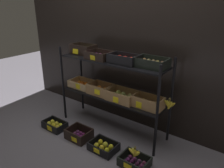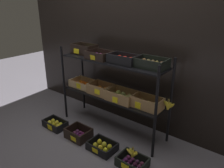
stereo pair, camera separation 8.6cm
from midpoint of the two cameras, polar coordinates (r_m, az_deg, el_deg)
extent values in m
plane|color=slate|center=(3.16, 0.79, -11.30)|extent=(10.00, 10.00, 0.00)
cube|color=black|center=(3.04, 5.48, 10.50)|extent=(3.89, 0.12, 2.28)
cylinder|color=black|center=(3.26, -11.68, 0.07)|extent=(0.03, 0.03, 1.10)
cylinder|color=black|center=(2.41, 12.28, -7.84)|extent=(0.03, 0.03, 1.10)
cylinder|color=black|center=(3.50, -6.93, 1.85)|extent=(0.03, 0.03, 1.10)
cylinder|color=black|center=(2.72, 15.92, -4.63)|extent=(0.03, 0.03, 1.10)
cube|color=black|center=(2.93, 0.84, -3.30)|extent=(1.45, 0.35, 0.02)
cube|color=black|center=(2.76, 0.89, 5.95)|extent=(1.45, 0.35, 0.02)
cube|color=tan|center=(3.25, -6.73, -0.63)|extent=(0.36, 0.25, 0.01)
cube|color=tan|center=(3.15, -8.28, -0.35)|extent=(0.36, 0.02, 0.09)
cube|color=tan|center=(3.31, -5.32, 0.83)|extent=(0.36, 0.02, 0.09)
cube|color=tan|center=(3.35, -8.89, 0.91)|extent=(0.02, 0.22, 0.09)
cube|color=tan|center=(3.11, -4.49, -0.45)|extent=(0.02, 0.22, 0.09)
sphere|color=orange|center=(3.27, -8.52, 0.13)|extent=(0.06, 0.06, 0.06)
sphere|color=orange|center=(3.23, -7.67, -0.12)|extent=(0.06, 0.06, 0.06)
sphere|color=orange|center=(3.19, -6.81, -0.35)|extent=(0.06, 0.06, 0.06)
sphere|color=orange|center=(3.14, -6.04, -0.67)|extent=(0.06, 0.06, 0.06)
sphere|color=orange|center=(3.32, -7.50, 0.53)|extent=(0.06, 0.06, 0.06)
sphere|color=orange|center=(3.29, -6.72, 0.32)|extent=(0.06, 0.06, 0.06)
sphere|color=orange|center=(3.24, -5.80, 0.06)|extent=(0.06, 0.06, 0.06)
sphere|color=orange|center=(3.19, -4.92, -0.25)|extent=(0.06, 0.06, 0.06)
cube|color=yellow|center=(3.12, -7.97, -0.54)|extent=(0.08, 0.01, 0.08)
cube|color=#A87F51|center=(3.01, -2.15, -2.31)|extent=(0.32, 0.23, 0.01)
cube|color=#A87F51|center=(2.90, -3.56, -1.72)|extent=(0.32, 0.02, 0.13)
cube|color=#A87F51|center=(3.06, -0.84, -0.48)|extent=(0.32, 0.02, 0.13)
cube|color=#A87F51|center=(3.08, -4.35, -0.41)|extent=(0.02, 0.20, 0.13)
cube|color=#A87F51|center=(2.89, 0.16, -1.80)|extent=(0.02, 0.20, 0.13)
sphere|color=orange|center=(3.01, -3.34, -1.44)|extent=(0.07, 0.07, 0.07)
sphere|color=orange|center=(2.94, -1.68, -1.99)|extent=(0.07, 0.07, 0.07)
sphere|color=orange|center=(3.05, -2.53, -1.09)|extent=(0.07, 0.07, 0.07)
sphere|color=orange|center=(2.98, -0.90, -1.60)|extent=(0.07, 0.07, 0.07)
cube|color=yellow|center=(2.87, -3.07, -2.03)|extent=(0.09, 0.01, 0.07)
cube|color=#A87F51|center=(2.81, 3.44, -4.13)|extent=(0.38, 0.26, 0.01)
cube|color=#A87F51|center=(2.69, 2.00, -3.71)|extent=(0.38, 0.02, 0.12)
cube|color=#A87F51|center=(2.87, 4.85, -2.12)|extent=(0.38, 0.02, 0.12)
cube|color=#A87F51|center=(2.87, 0.54, -1.99)|extent=(0.02, 0.22, 0.12)
cube|color=#A87F51|center=(2.69, 6.62, -3.84)|extent=(0.02, 0.22, 0.12)
ellipsoid|color=#ABB256|center=(2.80, 1.49, -3.00)|extent=(0.07, 0.07, 0.09)
ellipsoid|color=#BABA54|center=(2.76, 3.01, -3.41)|extent=(0.07, 0.07, 0.09)
ellipsoid|color=#ACBC56|center=(2.71, 4.57, -3.91)|extent=(0.07, 0.07, 0.09)
ellipsoid|color=#BAC452|center=(2.86, 2.50, -2.47)|extent=(0.07, 0.07, 0.09)
ellipsoid|color=#A8B560|center=(2.81, 3.82, -2.91)|extent=(0.07, 0.07, 0.09)
ellipsoid|color=tan|center=(2.77, 5.48, -3.40)|extent=(0.07, 0.07, 0.09)
cube|color=yellow|center=(2.70, 1.69, -4.14)|extent=(0.08, 0.01, 0.07)
cube|color=#A87F51|center=(2.65, 10.07, -6.00)|extent=(0.36, 0.21, 0.01)
cube|color=#A87F51|center=(2.55, 9.13, -5.41)|extent=(0.36, 0.02, 0.13)
cube|color=#A87F51|center=(2.70, 11.14, -3.95)|extent=(0.36, 0.02, 0.13)
cube|color=#A87F51|center=(2.70, 7.00, -3.72)|extent=(0.02, 0.17, 0.13)
cube|color=#A87F51|center=(2.56, 13.52, -5.63)|extent=(0.02, 0.17, 0.13)
sphere|color=gold|center=(2.65, 8.35, -4.88)|extent=(0.07, 0.07, 0.07)
sphere|color=#D1C14C|center=(2.61, 9.93, -5.42)|extent=(0.07, 0.07, 0.07)
sphere|color=gold|center=(2.58, 11.48, -5.86)|extent=(0.07, 0.07, 0.07)
sphere|color=#E1C748|center=(2.69, 8.85, -4.58)|extent=(0.07, 0.07, 0.07)
sphere|color=#E6C458|center=(2.65, 10.35, -5.02)|extent=(0.07, 0.07, 0.07)
sphere|color=gold|center=(2.62, 12.02, -5.51)|extent=(0.07, 0.07, 0.07)
cube|color=yellow|center=(2.58, 7.68, -5.53)|extent=(0.07, 0.01, 0.08)
cube|color=black|center=(3.14, -6.45, 7.96)|extent=(0.35, 0.22, 0.01)
cube|color=black|center=(3.05, -7.82, 8.86)|extent=(0.35, 0.02, 0.13)
cube|color=black|center=(3.19, -5.23, 9.50)|extent=(0.35, 0.02, 0.13)
cube|color=black|center=(3.24, -8.63, 9.52)|extent=(0.02, 0.18, 0.13)
cube|color=black|center=(3.01, -4.20, 8.82)|extent=(0.02, 0.18, 0.13)
sphere|color=#85BC33|center=(3.17, -7.91, 8.80)|extent=(0.07, 0.07, 0.07)
sphere|color=#92BA45|center=(3.11, -6.84, 8.64)|extent=(0.07, 0.07, 0.07)
sphere|color=#95BB3B|center=(3.05, -5.68, 8.44)|extent=(0.07, 0.07, 0.07)
sphere|color=#83C944|center=(3.20, -7.25, 8.96)|extent=(0.07, 0.07, 0.07)
sphere|color=#86BB40|center=(3.14, -6.15, 8.80)|extent=(0.07, 0.07, 0.07)
sphere|color=#87B538|center=(3.09, -5.04, 8.61)|extent=(0.07, 0.07, 0.07)
cube|color=yellow|center=(3.08, -8.51, 8.56)|extent=(0.10, 0.01, 0.07)
cube|color=black|center=(2.85, -2.41, 6.72)|extent=(0.32, 0.25, 0.01)
cube|color=black|center=(2.75, -4.02, 7.27)|extent=(0.32, 0.02, 0.09)
cube|color=black|center=(2.92, -0.93, 8.15)|extent=(0.32, 0.02, 0.09)
cube|color=black|center=(2.93, -4.74, 8.14)|extent=(0.02, 0.22, 0.09)
cube|color=black|center=(2.74, 0.04, 7.27)|extent=(0.02, 0.22, 0.09)
sphere|color=#6B2F4B|center=(2.86, -4.56, 7.36)|extent=(0.05, 0.05, 0.05)
sphere|color=#592554|center=(2.82, -3.62, 7.18)|extent=(0.05, 0.05, 0.05)
sphere|color=#552F52|center=(2.78, -2.77, 7.00)|extent=(0.05, 0.05, 0.05)
sphere|color=#5E2B45|center=(2.74, -1.68, 6.80)|extent=(0.05, 0.05, 0.05)
sphere|color=#632154|center=(2.90, -3.72, 7.57)|extent=(0.05, 0.05, 0.05)
sphere|color=#62235C|center=(2.86, -2.88, 7.41)|extent=(0.05, 0.05, 0.05)
sphere|color=#6A254A|center=(2.82, -1.97, 7.23)|extent=(0.05, 0.05, 0.05)
sphere|color=#6A195D|center=(2.78, -0.98, 7.02)|extent=(0.05, 0.05, 0.05)
sphere|color=#5A1E5D|center=(2.94, -3.13, 7.77)|extent=(0.05, 0.05, 0.05)
sphere|color=#622546|center=(2.90, -2.18, 7.62)|extent=(0.05, 0.05, 0.05)
sphere|color=#5C2248|center=(2.86, -1.20, 7.43)|extent=(0.05, 0.05, 0.05)
sphere|color=#581B4E|center=(2.82, -0.22, 7.25)|extent=(0.05, 0.05, 0.05)
cube|color=yellow|center=(2.75, -4.19, 6.86)|extent=(0.08, 0.01, 0.06)
cube|color=black|center=(2.64, 3.91, 5.53)|extent=(0.37, 0.22, 0.01)
cube|color=black|center=(2.54, 2.65, 6.26)|extent=(0.37, 0.02, 0.10)
cube|color=black|center=(2.71, 5.16, 7.10)|extent=(0.37, 0.02, 0.10)
cube|color=black|center=(2.72, 0.89, 7.28)|extent=(0.02, 0.18, 0.10)
cube|color=black|center=(2.53, 7.21, 6.05)|extent=(0.02, 0.18, 0.10)
sphere|color=red|center=(2.66, 1.93, 6.60)|extent=(0.07, 0.07, 0.07)
sphere|color=red|center=(2.61, 3.54, 6.29)|extent=(0.07, 0.07, 0.07)
sphere|color=red|center=(2.56, 5.16, 5.94)|extent=(0.07, 0.07, 0.07)
sphere|color=red|center=(2.70, 2.81, 6.82)|extent=(0.07, 0.07, 0.07)
sphere|color=red|center=(2.65, 4.27, 6.53)|extent=(0.07, 0.07, 0.07)
sphere|color=red|center=(2.60, 5.97, 6.20)|extent=(0.07, 0.07, 0.07)
cube|color=black|center=(2.52, 11.00, 4.42)|extent=(0.37, 0.25, 0.01)
cube|color=black|center=(2.40, 9.76, 5.03)|extent=(0.37, 0.02, 0.10)
cube|color=black|center=(2.61, 12.31, 6.12)|extent=(0.37, 0.02, 0.10)
cube|color=black|center=(2.59, 7.60, 6.31)|extent=(0.02, 0.22, 0.10)
cube|color=black|center=(2.43, 14.78, 4.83)|extent=(0.02, 0.22, 0.10)
ellipsoid|color=brown|center=(2.53, 8.33, 5.57)|extent=(0.05, 0.05, 0.07)
ellipsoid|color=brown|center=(2.50, 9.54, 5.33)|extent=(0.05, 0.05, 0.07)
ellipsoid|color=brown|center=(2.47, 10.71, 5.08)|extent=(0.05, 0.05, 0.07)
ellipsoid|color=brown|center=(2.45, 11.78, 4.86)|extent=(0.05, 0.05, 0.07)
ellipsoid|color=brown|center=(2.43, 13.08, 4.59)|extent=(0.05, 0.05, 0.07)
ellipsoid|color=brown|center=(2.60, 9.27, 5.95)|extent=(0.05, 0.05, 0.07)
ellipsoid|color=brown|center=(2.57, 10.41, 5.71)|extent=(0.05, 0.05, 0.07)
ellipsoid|color=brown|center=(2.54, 11.56, 5.48)|extent=(0.05, 0.05, 0.07)
ellipsoid|color=brown|center=(2.52, 12.57, 5.23)|extent=(0.05, 0.05, 0.07)
ellipsoid|color=brown|center=(2.50, 13.80, 5.02)|extent=(0.05, 0.05, 0.07)
cylinder|color=brown|center=(2.53, 15.55, -4.08)|extent=(0.02, 0.02, 0.02)
ellipsoid|color=yellow|center=(2.58, 14.94, -5.23)|extent=(0.10, 0.03, 0.10)
ellipsoid|color=yellow|center=(2.56, 15.13, -5.42)|extent=(0.07, 0.03, 0.12)
ellipsoid|color=gold|center=(2.57, 15.44, -5.43)|extent=(0.03, 0.03, 0.11)
ellipsoid|color=yellow|center=(2.55, 15.60, -5.62)|extent=(0.07, 0.03, 0.12)
ellipsoid|color=yellow|center=(2.56, 16.00, -5.59)|extent=(0.10, 0.03, 0.10)
cube|color=black|center=(3.26, -13.79, -10.76)|extent=(0.34, 0.21, 0.01)
cube|color=black|center=(3.18, -15.24, -10.62)|extent=(0.34, 0.02, 0.09)
cube|color=black|center=(3.28, -12.54, -9.33)|extent=(0.34, 0.02, 0.09)
cube|color=black|center=(3.35, -15.60, -9.00)|extent=(0.02, 0.18, 0.09)
cube|color=black|center=(3.12, -11.99, -10.99)|extent=(0.02, 0.18, 0.09)
ellipsoid|color=yellow|center=(3.28, -15.26, -9.78)|extent=(0.06, 0.06, 0.08)
ellipsoid|color=yellow|center=(3.22, -14.23, -10.28)|extent=(0.06, 0.06, 0.08)
ellipsoid|color=yellow|center=(3.16, -13.24, -10.81)|extent=(0.06, 0.06, 0.08)
ellipsoid|color=yellow|center=(3.31, -14.37, -9.36)|extent=(0.06, 0.06, 0.08)
ellipsoid|color=yellow|center=(3.25, -13.42, -9.86)|extent=(0.06, 0.06, 0.08)
ellipsoid|color=yellow|center=(3.20, -12.47, -10.36)|extent=(0.06, 0.06, 0.08)
cube|color=yellow|center=(3.17, -15.19, -10.87)|extent=(0.09, 0.01, 0.07)
cube|color=black|center=(2.98, -7.82, -13.56)|extent=(0.31, 0.25, 0.01)
cube|color=black|center=(2.88, -9.57, -13.41)|extent=(0.31, 0.02, 0.12)
cube|color=black|center=(3.01, -6.29, -11.55)|extent=(0.31, 0.02, 0.12)
cube|color=black|center=(3.04, -9.84, -11.46)|extent=(0.02, 0.21, 0.12)
cube|color=black|center=(2.86, -5.79, -13.52)|extent=(0.02, 0.21, 0.12)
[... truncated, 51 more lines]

